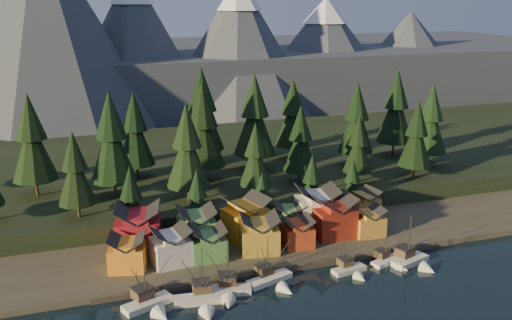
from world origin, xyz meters
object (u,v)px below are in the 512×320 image
object	(u,v)px
boat_3	(273,275)
house_front_1	(171,245)
house_front_0	(127,251)
house_back_0	(138,227)
boat_5	(390,257)
house_back_1	(197,226)
boat_0	(150,297)
boat_1	(204,295)
boat_2	(228,284)
boat_4	(352,265)
boat_6	(414,255)

from	to	relation	value
boat_3	house_front_1	bearing A→B (deg)	126.36
house_front_0	house_back_0	bearing A→B (deg)	81.36
boat_5	house_back_1	distance (m)	44.94
boat_0	boat_5	bearing A→B (deg)	-19.56
boat_3	house_front_0	world-z (taller)	boat_3
boat_5	house_front_0	size ratio (longest dim) A/B	1.06
boat_1	house_front_0	size ratio (longest dim) A/B	1.40
boat_2	boat_4	bearing A→B (deg)	15.65
boat_6	house_back_0	size ratio (longest dim) A/B	1.07
house_front_0	house_back_1	world-z (taller)	house_back_1
boat_3	house_back_0	world-z (taller)	house_back_0
boat_1	house_back_0	bearing A→B (deg)	114.55
boat_0	house_back_1	xyz separation A→B (m)	(14.58, 22.12, 3.96)
boat_6	boat_4	bearing A→B (deg)	158.97
house_back_1	boat_4	bearing A→B (deg)	-32.31
boat_4	boat_6	xyz separation A→B (m)	(15.25, -0.97, 0.55)
boat_0	boat_5	xyz separation A→B (m)	(54.24, 1.49, -0.67)
boat_2	boat_3	bearing A→B (deg)	23.45
boat_0	boat_2	bearing A→B (deg)	-20.91
boat_0	house_back_0	bearing A→B (deg)	65.67
boat_0	boat_5	size ratio (longest dim) A/B	1.31
boat_3	boat_6	bearing A→B (deg)	-21.65
boat_1	house_back_1	world-z (taller)	boat_1
house_front_1	house_back_1	world-z (taller)	house_back_1
boat_6	house_front_1	xyz separation A→B (m)	(-52.07, 15.77, 3.30)
house_front_1	house_back_0	distance (m)	10.89
boat_0	house_back_0	xyz separation A→B (m)	(1.36, 24.40, 4.71)
boat_1	boat_4	xyz separation A→B (m)	(33.66, 2.39, -0.28)
boat_0	house_front_1	world-z (taller)	boat_0
boat_5	house_front_0	distance (m)	58.37
boat_6	house_front_0	bearing A→B (deg)	147.77
house_front_0	house_front_1	size ratio (longest dim) A/B	1.04
house_back_1	boat_3	bearing A→B (deg)	-56.74
boat_2	boat_3	xyz separation A→B (m)	(10.37, 1.55, -0.42)
house_back_1	boat_5	bearing A→B (deg)	-23.26
house_back_0	boat_4	bearing A→B (deg)	-17.26
boat_2	house_front_0	distance (m)	23.93
boat_1	boat_2	distance (m)	5.75
boat_4	house_back_0	world-z (taller)	house_back_0
boat_3	boat_2	bearing A→B (deg)	170.60
boat_1	boat_5	world-z (taller)	boat_1
boat_1	boat_4	bearing A→B (deg)	10.05
house_front_0	house_back_1	distance (m)	18.04
boat_5	boat_0	bearing A→B (deg)	161.83
house_back_1	boat_0	bearing A→B (deg)	-119.17
boat_2	boat_6	distance (m)	43.53
boat_5	house_back_0	distance (m)	57.88
boat_1	boat_5	distance (m)	44.16
boat_6	boat_5	bearing A→B (deg)	139.89
boat_0	house_front_0	xyz separation A→B (m)	(-2.25, 15.70, 3.03)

